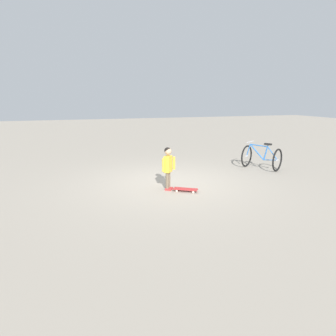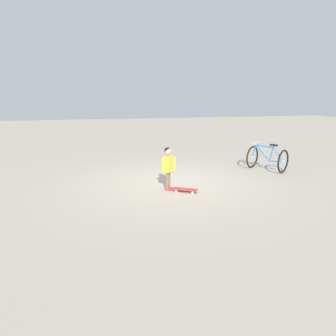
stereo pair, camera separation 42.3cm
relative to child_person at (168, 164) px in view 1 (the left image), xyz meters
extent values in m
plane|color=#9E9384|center=(0.25, 0.58, -0.66)|extent=(50.00, 50.00, 0.00)
cylinder|color=brown|center=(0.03, 0.04, -0.42)|extent=(0.08, 0.08, 0.42)
cube|color=#B73333|center=(0.06, 0.02, -0.63)|extent=(0.17, 0.16, 0.05)
cylinder|color=brown|center=(-0.04, -0.04, -0.42)|extent=(0.08, 0.08, 0.42)
cube|color=#B73333|center=(-0.01, -0.06, -0.63)|extent=(0.17, 0.16, 0.05)
cube|color=gold|center=(0.00, 0.00, -0.01)|extent=(0.26, 0.27, 0.40)
cylinder|color=gold|center=(0.17, 0.06, -0.01)|extent=(0.06, 0.06, 0.32)
cylinder|color=gold|center=(-0.15, -0.08, -0.01)|extent=(0.06, 0.06, 0.32)
sphere|color=tan|center=(0.00, 0.00, 0.31)|extent=(0.17, 0.17, 0.17)
sphere|color=black|center=(-0.01, 0.01, 0.32)|extent=(0.16, 0.16, 0.16)
cube|color=#B22D2D|center=(0.35, -0.29, -0.59)|extent=(0.59, 0.47, 0.02)
cube|color=#B7B7BC|center=(0.53, -0.40, -0.61)|extent=(0.08, 0.11, 0.02)
cube|color=#B7B7BC|center=(0.18, -0.18, -0.61)|extent=(0.08, 0.11, 0.02)
cylinder|color=beige|center=(0.57, -0.34, -0.63)|extent=(0.06, 0.06, 0.06)
cylinder|color=beige|center=(0.49, -0.46, -0.63)|extent=(0.06, 0.06, 0.06)
cylinder|color=beige|center=(0.22, -0.12, -0.63)|extent=(0.06, 0.06, 0.06)
cylinder|color=beige|center=(0.14, -0.24, -0.63)|extent=(0.06, 0.06, 0.06)
torus|color=black|center=(3.24, 1.66, -0.30)|extent=(0.63, 0.41, 0.71)
torus|color=black|center=(3.77, 0.79, -0.30)|extent=(0.63, 0.41, 0.71)
cylinder|color=#B7B7BC|center=(3.24, 1.66, -0.30)|extent=(0.08, 0.08, 0.06)
cylinder|color=#B7B7BC|center=(3.77, 0.79, -0.30)|extent=(0.08, 0.08, 0.06)
cylinder|color=#2D6BB7|center=(3.42, 1.36, -0.13)|extent=(0.30, 0.46, 0.48)
cylinder|color=#2D6BB7|center=(3.44, 1.32, 0.09)|extent=(0.34, 0.52, 0.06)
cylinder|color=#2D6BB7|center=(3.57, 1.11, -0.12)|extent=(0.11, 0.14, 0.48)
cylinder|color=#2D6BB7|center=(3.66, 0.97, -0.33)|extent=(0.25, 0.38, 0.08)
cylinder|color=#2D6BB7|center=(3.68, 0.93, -0.11)|extent=(0.21, 0.31, 0.40)
cylinder|color=#2D6BB7|center=(3.26, 1.62, -0.10)|extent=(0.10, 0.13, 0.41)
cube|color=black|center=(3.60, 1.07, 0.16)|extent=(0.20, 0.24, 0.05)
cylinder|color=#B7B7BC|center=(3.29, 1.57, 0.18)|extent=(0.40, 0.26, 0.02)
camera|label=1|loc=(-2.24, -6.94, 1.59)|focal=32.83mm
camera|label=2|loc=(-1.83, -7.06, 1.59)|focal=32.83mm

